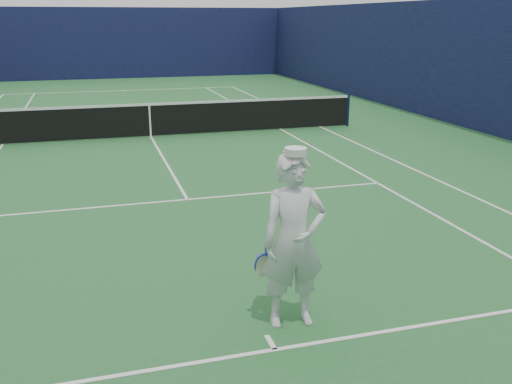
# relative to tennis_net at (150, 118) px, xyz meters

# --- Properties ---
(ground) EXTENTS (80.00, 80.00, 0.00)m
(ground) POSITION_rel_tennis_net_xyz_m (0.00, 0.00, -0.55)
(ground) COLOR #25622E
(ground) RESTS_ON ground
(court_markings) EXTENTS (11.03, 23.83, 0.01)m
(court_markings) POSITION_rel_tennis_net_xyz_m (0.00, 0.00, -0.55)
(court_markings) COLOR white
(court_markings) RESTS_ON ground
(windscreen_fence) EXTENTS (20.12, 36.12, 4.00)m
(windscreen_fence) POSITION_rel_tennis_net_xyz_m (0.00, 0.00, 1.45)
(windscreen_fence) COLOR #0F133A
(windscreen_fence) RESTS_ON ground
(tennis_net) EXTENTS (12.88, 0.09, 1.07)m
(tennis_net) POSITION_rel_tennis_net_xyz_m (0.00, 0.00, 0.00)
(tennis_net) COLOR #141E4C
(tennis_net) RESTS_ON ground
(tennis_player) EXTENTS (0.80, 0.55, 2.08)m
(tennis_player) POSITION_rel_tennis_net_xyz_m (0.38, -11.37, 0.46)
(tennis_player) COLOR white
(tennis_player) RESTS_ON ground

